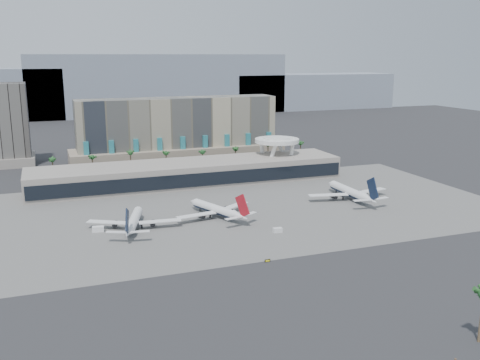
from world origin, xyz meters
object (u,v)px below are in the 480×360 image
object	(u,v)px
service_vehicle_a	(98,229)
service_vehicle_b	(278,230)
airliner_left	(134,221)
airliner_right	(350,192)
airliner_centre	(217,209)
taxiway_sign	(268,261)

from	to	relation	value
service_vehicle_a	service_vehicle_b	distance (m)	71.67
service_vehicle_a	airliner_left	bearing A→B (deg)	4.39
airliner_left	airliner_right	xyz separation A→B (m)	(106.68, 9.23, 0.39)
airliner_left	airliner_centre	size ratio (longest dim) A/B	1.01
airliner_centre	taxiway_sign	size ratio (longest dim) A/B	18.50
airliner_left	airliner_centre	distance (m)	36.77
airliner_centre	service_vehicle_a	xyz separation A→B (m)	(-50.55, -2.58, -2.36)
airliner_centre	airliner_left	bearing A→B (deg)	164.52
service_vehicle_b	airliner_centre	bearing A→B (deg)	124.51
service_vehicle_a	service_vehicle_b	world-z (taller)	service_vehicle_a
service_vehicle_a	service_vehicle_b	bearing A→B (deg)	-10.94
airliner_left	service_vehicle_b	distance (m)	58.29
airliner_centre	service_vehicle_a	distance (m)	50.67
airliner_left	service_vehicle_b	bearing A→B (deg)	-7.63
airliner_left	taxiway_sign	world-z (taller)	airliner_left
airliner_right	service_vehicle_b	xyz separation A→B (m)	(-53.66, -33.31, -2.91)
airliner_right	service_vehicle_a	bearing A→B (deg)	-176.46
taxiway_sign	service_vehicle_a	bearing A→B (deg)	131.81
service_vehicle_b	airliner_right	bearing A→B (deg)	35.88
service_vehicle_a	taxiway_sign	distance (m)	73.42
airliner_left	taxiway_sign	distance (m)	63.47
airliner_centre	airliner_right	bearing A→B (deg)	-17.25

